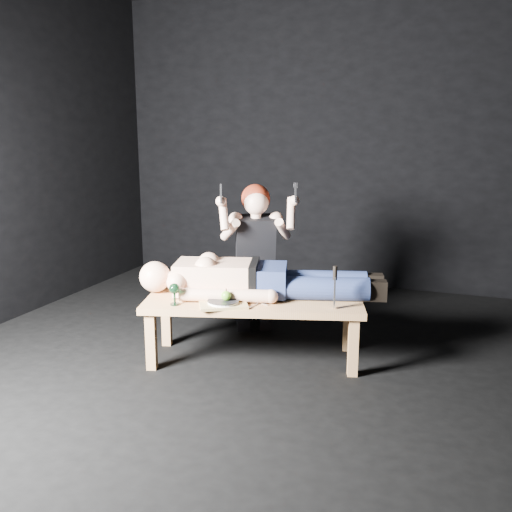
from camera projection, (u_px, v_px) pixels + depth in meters
name	position (u px, v px, depth m)	size (l,w,h in m)	color
ground	(272.00, 376.00, 3.88)	(5.00, 5.00, 0.00)	black
back_wall	(352.00, 141.00, 5.84)	(5.00, 5.00, 0.00)	black
table	(254.00, 329.00, 4.11)	(1.52, 0.57, 0.45)	#AF7F51
lying_man	(262.00, 275.00, 4.13)	(1.67, 0.51, 0.29)	#DAAB8E
kneeling_woman	(255.00, 257.00, 4.60)	(0.66, 0.74, 1.25)	black
serving_tray	(223.00, 304.00, 3.90)	(0.32, 0.23, 0.02)	tan
plate	(223.00, 302.00, 3.90)	(0.21, 0.21, 0.02)	white
apple	(226.00, 296.00, 3.89)	(0.07, 0.07, 0.07)	#5A9C1D
goblet	(175.00, 294.00, 3.91)	(0.07, 0.07, 0.15)	black
fork_flat	(206.00, 306.00, 3.90)	(0.01, 0.16, 0.01)	#B2B2B7
knife_flat	(255.00, 305.00, 3.91)	(0.01, 0.16, 0.01)	#B2B2B7
spoon_flat	(260.00, 303.00, 3.96)	(0.01, 0.16, 0.01)	#B2B2B7
carving_knife	(335.00, 287.00, 3.81)	(0.04, 0.04, 0.29)	#B2B2B7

